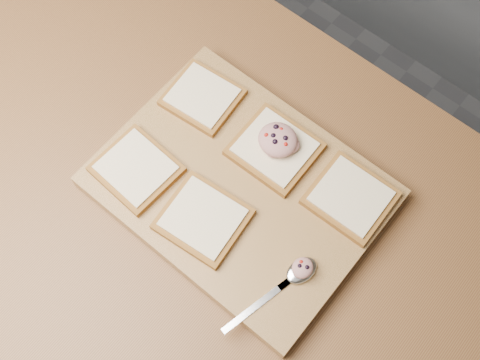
% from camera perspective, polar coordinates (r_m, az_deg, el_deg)
% --- Properties ---
extents(ground, '(4.00, 4.00, 0.00)m').
position_cam_1_polar(ground, '(1.90, -5.09, -9.21)').
color(ground, '#515459').
rests_on(ground, ground).
extents(island_counter, '(2.00, 0.80, 0.90)m').
position_cam_1_polar(island_counter, '(1.46, -6.55, -4.95)').
color(island_counter, slate).
rests_on(island_counter, ground).
extents(cutting_board, '(0.44, 0.34, 0.04)m').
position_cam_1_polar(cutting_board, '(0.99, 0.00, -0.81)').
color(cutting_board, '#A67A47').
rests_on(cutting_board, island_counter).
extents(bread_far_left, '(0.13, 0.12, 0.02)m').
position_cam_1_polar(bread_far_left, '(1.04, -3.59, 7.86)').
color(bread_far_left, olive).
rests_on(bread_far_left, cutting_board).
extents(bread_far_center, '(0.13, 0.12, 0.02)m').
position_cam_1_polar(bread_far_center, '(0.99, 3.30, 2.97)').
color(bread_far_center, olive).
rests_on(bread_far_center, cutting_board).
extents(bread_far_right, '(0.13, 0.12, 0.02)m').
position_cam_1_polar(bread_far_right, '(0.97, 10.43, -1.65)').
color(bread_far_right, olive).
rests_on(bread_far_right, cutting_board).
extents(bread_near_left, '(0.13, 0.12, 0.02)m').
position_cam_1_polar(bread_near_left, '(0.99, -9.81, 1.03)').
color(bread_near_left, olive).
rests_on(bread_near_left, cutting_board).
extents(bread_near_center, '(0.14, 0.13, 0.02)m').
position_cam_1_polar(bread_near_center, '(0.95, -3.52, -3.70)').
color(bread_near_center, olive).
rests_on(bread_near_center, cutting_board).
extents(tuna_salad_dollop, '(0.07, 0.06, 0.03)m').
position_cam_1_polar(tuna_salad_dollop, '(0.97, 3.61, 3.85)').
color(tuna_salad_dollop, tan).
rests_on(tuna_salad_dollop, bread_far_center).
extents(spoon, '(0.06, 0.18, 0.01)m').
position_cam_1_polar(spoon, '(0.93, 5.23, -9.01)').
color(spoon, silver).
rests_on(spoon, cutting_board).
extents(spoon_salad, '(0.03, 0.03, 0.02)m').
position_cam_1_polar(spoon_salad, '(0.91, 5.94, -8.28)').
color(spoon_salad, tan).
rests_on(spoon_salad, spoon).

